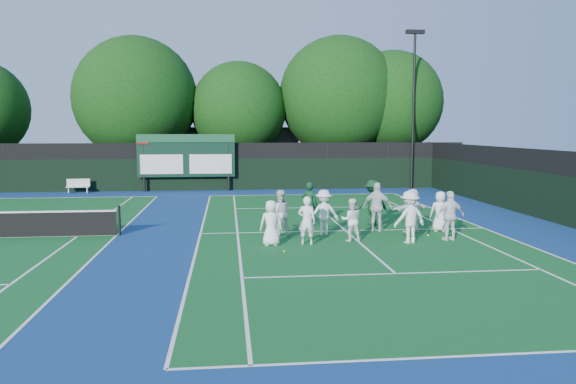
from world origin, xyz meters
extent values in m
plane|color=#14330E|center=(0.00, 0.00, 0.00)|extent=(120.00, 120.00, 0.00)
cube|color=navy|center=(-6.00, 1.00, 0.00)|extent=(34.00, 32.00, 0.01)
cube|color=#115621|center=(0.00, 1.00, 0.01)|extent=(10.97, 23.77, 0.00)
cube|color=white|center=(0.00, -10.88, 0.01)|extent=(10.97, 0.08, 0.00)
cube|color=white|center=(0.00, 12.88, 0.01)|extent=(10.97, 0.08, 0.00)
cube|color=white|center=(-5.49, 1.00, 0.01)|extent=(0.08, 23.77, 0.00)
cube|color=white|center=(5.49, 1.00, 0.01)|extent=(0.08, 23.77, 0.00)
cube|color=white|center=(-4.12, 1.00, 0.01)|extent=(0.08, 23.77, 0.00)
cube|color=white|center=(4.12, 1.00, 0.01)|extent=(0.08, 23.77, 0.00)
cube|color=white|center=(0.00, -5.40, 0.01)|extent=(8.23, 0.08, 0.00)
cube|color=white|center=(0.00, 7.40, 0.01)|extent=(8.23, 0.08, 0.00)
cube|color=white|center=(0.00, 1.00, 0.01)|extent=(0.08, 12.80, 0.00)
cube|color=white|center=(-14.00, 12.88, 0.01)|extent=(10.97, 0.08, 0.00)
cube|color=white|center=(-8.52, 1.00, 0.01)|extent=(0.08, 23.77, 0.00)
cube|color=white|center=(-9.88, 1.00, 0.01)|extent=(0.08, 23.77, 0.00)
cube|color=white|center=(-14.00, 7.40, 0.01)|extent=(8.23, 0.08, 0.00)
cube|color=black|center=(-6.00, 16.00, 1.00)|extent=(34.00, 0.08, 2.00)
cube|color=black|center=(-6.00, 16.00, 2.50)|extent=(34.00, 0.05, 1.00)
cube|color=black|center=(9.00, 1.00, 1.00)|extent=(0.08, 32.00, 2.00)
cube|color=black|center=(9.00, 1.00, 2.50)|extent=(0.05, 32.00, 1.00)
cylinder|color=black|center=(-9.60, 15.60, 1.75)|extent=(0.16, 0.16, 3.50)
cylinder|color=black|center=(-4.40, 15.60, 1.75)|extent=(0.16, 0.16, 3.50)
cube|color=black|center=(-7.00, 15.60, 2.20)|extent=(6.00, 0.15, 2.60)
cube|color=#144829|center=(-7.00, 15.50, 3.30)|extent=(6.00, 0.05, 0.50)
cube|color=silver|center=(-8.50, 15.50, 1.70)|extent=(2.60, 0.04, 1.20)
cube|color=silver|center=(-5.50, 15.50, 1.70)|extent=(2.60, 0.04, 1.20)
cube|color=maroon|center=(-9.60, 15.50, 3.20)|extent=(0.70, 0.04, 0.50)
cube|color=#5D5D63|center=(-2.00, 24.00, 2.00)|extent=(18.00, 6.00, 4.00)
cylinder|color=black|center=(7.50, 15.70, 5.00)|extent=(0.16, 0.16, 10.00)
cube|color=black|center=(7.50, 15.70, 10.00)|extent=(1.20, 0.30, 0.25)
cylinder|color=black|center=(-8.40, 1.00, 0.55)|extent=(0.10, 0.10, 1.10)
cube|color=silver|center=(-13.50, 15.30, 0.38)|extent=(1.37, 0.47, 0.05)
cube|color=silver|center=(-13.50, 15.44, 0.63)|extent=(1.35, 0.16, 0.45)
cube|color=silver|center=(-14.04, 15.30, 0.18)|extent=(0.08, 0.32, 0.36)
cube|color=silver|center=(-12.96, 15.30, 0.18)|extent=(0.08, 0.32, 0.36)
cylinder|color=black|center=(-10.58, 19.50, 1.41)|extent=(0.44, 0.44, 2.82)
sphere|color=black|center=(-10.58, 19.50, 5.93)|extent=(8.28, 8.28, 8.28)
sphere|color=black|center=(-9.98, 19.80, 5.10)|extent=(5.79, 5.79, 5.79)
cylinder|color=black|center=(-3.64, 19.50, 1.37)|extent=(0.44, 0.44, 2.74)
sphere|color=black|center=(-3.64, 19.50, 5.21)|extent=(6.57, 6.57, 6.57)
sphere|color=black|center=(-3.04, 19.80, 4.55)|extent=(4.60, 4.60, 4.60)
cylinder|color=black|center=(3.36, 19.50, 1.51)|extent=(0.44, 0.44, 3.01)
sphere|color=black|center=(3.36, 19.50, 6.15)|extent=(8.35, 8.35, 8.35)
sphere|color=black|center=(3.96, 19.80, 5.31)|extent=(5.85, 5.85, 5.85)
cylinder|color=black|center=(7.20, 19.50, 1.54)|extent=(0.44, 0.44, 3.09)
sphere|color=black|center=(7.20, 19.50, 5.79)|extent=(7.19, 7.19, 7.19)
sphere|color=black|center=(7.80, 19.80, 5.07)|extent=(5.04, 5.04, 5.04)
sphere|color=yellow|center=(-2.71, -2.46, 0.03)|extent=(0.07, 0.07, 0.07)
sphere|color=yellow|center=(3.69, -0.13, 0.03)|extent=(0.07, 0.07, 0.07)
sphere|color=yellow|center=(-0.87, 3.77, 0.03)|extent=(0.07, 0.07, 0.07)
sphere|color=yellow|center=(2.76, -0.34, 0.03)|extent=(0.07, 0.07, 0.07)
imported|color=white|center=(-3.04, -1.36, 0.76)|extent=(0.77, 0.52, 1.53)
imported|color=white|center=(-1.84, -1.36, 0.82)|extent=(0.68, 0.54, 1.64)
imported|color=white|center=(-0.22, -0.93, 0.75)|extent=(0.79, 0.64, 1.50)
imported|color=white|center=(1.68, -1.43, 0.90)|extent=(1.30, 0.96, 1.79)
imported|color=white|center=(3.23, -1.16, 0.87)|extent=(1.07, 0.56, 1.75)
imported|color=silver|center=(-2.59, 0.32, 0.84)|extent=(0.89, 0.73, 1.68)
imported|color=white|center=(-0.98, 0.27, 0.84)|extent=(1.09, 0.64, 1.67)
imported|color=silver|center=(1.17, 0.83, 0.94)|extent=(1.19, 0.87, 1.88)
imported|color=white|center=(2.43, 0.51, 0.83)|extent=(1.61, 0.90, 1.66)
imported|color=white|center=(3.53, 0.55, 0.77)|extent=(0.84, 0.64, 1.54)
imported|color=#0E331C|center=(-1.21, 2.27, 0.89)|extent=(0.77, 0.66, 1.78)
imported|color=#0E351A|center=(1.32, 2.17, 0.92)|extent=(1.21, 0.72, 1.85)
camera|label=1|loc=(-4.45, -19.71, 3.88)|focal=35.00mm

